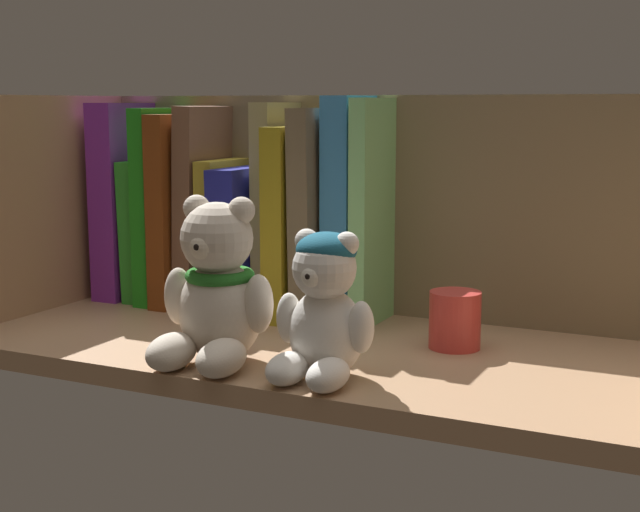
{
  "coord_description": "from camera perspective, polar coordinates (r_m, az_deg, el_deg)",
  "views": [
    {
      "loc": [
        34.57,
        -78.27,
        25.26
      ],
      "look_at": [
        -3.16,
        0.0,
        10.78
      ],
      "focal_mm": 51.39,
      "sensor_mm": 36.0,
      "label": 1
    }
  ],
  "objects": [
    {
      "name": "teddy_bear_larger",
      "position": [
        0.83,
        -6.49,
        -2.29
      ],
      "size": [
        11.05,
        11.2,
        15.18
      ],
      "color": "beige",
      "rests_on": "shelf_board"
    },
    {
      "name": "book_11",
      "position": [
        0.98,
        3.55,
        2.81
      ],
      "size": [
        1.82,
        11.06,
        23.88
      ],
      "primitive_type": "cube",
      "color": "#81CE80",
      "rests_on": "shelf_board"
    },
    {
      "name": "book_6",
      "position": [
        1.05,
        -4.1,
        1.16
      ],
      "size": [
        3.74,
        14.95,
        16.34
      ],
      "primitive_type": "cube",
      "rotation": [
        0.0,
        -0.02,
        0.0
      ],
      "color": "navy",
      "rests_on": "shelf_board"
    },
    {
      "name": "book_8",
      "position": [
        1.02,
        -1.11,
        2.23
      ],
      "size": [
        2.51,
        14.82,
        20.89
      ],
      "primitive_type": "cube",
      "color": "olive",
      "rests_on": "shelf_board"
    },
    {
      "name": "book_4",
      "position": [
        1.08,
        -6.91,
        3.13
      ],
      "size": [
        3.05,
        11.91,
        23.06
      ],
      "primitive_type": "cube",
      "rotation": [
        0.0,
        0.03,
        0.0
      ],
      "color": "brown",
      "rests_on": "shelf_board"
    },
    {
      "name": "teddy_bear_smaller",
      "position": [
        0.78,
        0.2,
        -3.33
      ],
      "size": [
        9.31,
        9.46,
        12.76
      ],
      "color": "white",
      "rests_on": "shelf_board"
    },
    {
      "name": "book_2",
      "position": [
        1.11,
        -9.31,
        3.19
      ],
      "size": [
        2.07,
        13.06,
        22.78
      ],
      "primitive_type": "cube",
      "color": "#1F931D",
      "rests_on": "shelf_board"
    },
    {
      "name": "book_7",
      "position": [
        1.03,
        -2.52,
        3.02
      ],
      "size": [
        2.3,
        9.56,
        23.42
      ],
      "primitive_type": "cube",
      "color": "#9B9264",
      "rests_on": "shelf_board"
    },
    {
      "name": "shelf_side_panel_left",
      "position": [
        1.08,
        -17.26,
        2.56
      ],
      "size": [
        1.6,
        32.46,
        26.2
      ],
      "primitive_type": "cube",
      "color": "#A87F5B",
      "rests_on": "ground"
    },
    {
      "name": "book_5",
      "position": [
        1.07,
        -5.64,
        1.46
      ],
      "size": [
        2.25,
        11.45,
        16.98
      ],
      "primitive_type": "cube",
      "color": "gold",
      "rests_on": "shelf_board"
    },
    {
      "name": "book_9",
      "position": [
        1.01,
        0.35,
        2.69
      ],
      "size": [
        2.71,
        13.88,
        22.86
      ],
      "primitive_type": "cube",
      "rotation": [
        0.0,
        -0.02,
        0.0
      ],
      "color": "brown",
      "rests_on": "shelf_board"
    },
    {
      "name": "book_1",
      "position": [
        1.13,
        -10.32,
        1.69
      ],
      "size": [
        2.5,
        11.17,
        16.69
      ],
      "primitive_type": "cube",
      "rotation": [
        0.0,
        -0.03,
        0.0
      ],
      "color": "green",
      "rests_on": "shelf_board"
    },
    {
      "name": "shelf_board",
      "position": [
        0.89,
        1.85,
        -6.38
      ],
      "size": [
        75.73,
        30.06,
        2.0
      ],
      "primitive_type": "cube",
      "color": "#A87F5B",
      "rests_on": "ground"
    },
    {
      "name": "pillar_candle",
      "position": [
        0.89,
        8.4,
        -3.95
      ],
      "size": [
        4.97,
        4.97,
        5.54
      ],
      "primitive_type": "cylinder",
      "color": "#C63833",
      "rests_on": "shelf_board"
    },
    {
      "name": "book_3",
      "position": [
        1.09,
        -8.15,
        2.95
      ],
      "size": [
        2.42,
        14.19,
        22.09
      ],
      "primitive_type": "cube",
      "color": "brown",
      "rests_on": "shelf_board"
    },
    {
      "name": "book_10",
      "position": [
        0.99,
        2.01,
        2.96
      ],
      "size": [
        3.08,
        9.89,
        24.1
      ],
      "primitive_type": "cube",
      "color": "#357EC2",
      "rests_on": "shelf_board"
    },
    {
      "name": "shelf_back_panel",
      "position": [
        1.01,
        5.49,
        2.49
      ],
      "size": [
        78.13,
        1.2,
        26.2
      ],
      "primitive_type": "cube",
      "color": "#77664A",
      "rests_on": "ground"
    },
    {
      "name": "book_0",
      "position": [
        1.14,
        -11.7,
        3.45
      ],
      "size": [
        3.57,
        11.85,
        23.36
      ],
      "primitive_type": "cube",
      "color": "purple",
      "rests_on": "shelf_board"
    }
  ]
}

